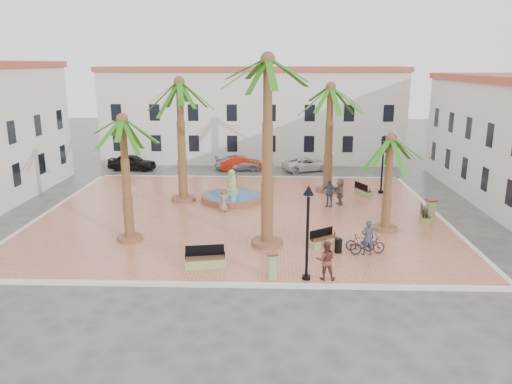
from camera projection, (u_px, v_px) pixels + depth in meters
ground at (241, 215)px, 33.29m from camera, size 120.00×120.00×0.00m
plaza at (241, 214)px, 33.27m from camera, size 26.00×22.00×0.15m
kerb_n at (249, 177)px, 43.91m from camera, size 26.30×0.30×0.16m
kerb_s at (226, 285)px, 22.63m from camera, size 26.30×0.30×0.16m
kerb_e at (438, 216)px, 32.86m from camera, size 0.30×22.30×0.16m
kerb_w at (49, 212)px, 33.68m from camera, size 0.30×22.30×0.16m
building_north at (253, 114)px, 51.44m from camera, size 30.40×7.40×9.50m
fountain at (232, 196)px, 36.17m from camera, size 4.47×4.47×2.31m
palm_nw at (180, 96)px, 34.41m from camera, size 5.70×5.70×8.85m
palm_sw at (123, 134)px, 26.72m from camera, size 4.67×4.67×7.12m
palm_s at (268, 80)px, 25.23m from camera, size 5.62×5.62×10.26m
palm_e at (390, 151)px, 28.67m from camera, size 4.63×4.63×5.84m
palm_ne at (330, 100)px, 37.16m from camera, size 5.77×5.77×8.37m
bench_s at (205, 261)px, 24.36m from camera, size 2.09×0.96×1.06m
bench_se at (323, 241)px, 27.30m from camera, size 1.69×1.41×0.90m
bench_e at (425, 217)px, 31.54m from camera, size 0.88×1.85×0.94m
bench_ne at (363, 192)px, 37.68m from camera, size 1.22×1.88×0.96m
lamppost_s at (308, 216)px, 22.31m from camera, size 0.49×0.49×4.48m
lamppost_e at (383, 154)px, 37.62m from camera, size 0.49×0.49×4.49m
bollard_se at (272, 265)px, 22.96m from camera, size 0.54×0.54×1.26m
bollard_n at (270, 172)px, 42.30m from camera, size 0.53×0.53×1.41m
bollard_e at (430, 211)px, 31.03m from camera, size 0.64×0.64×1.51m
litter_bin at (338, 246)px, 26.21m from camera, size 0.39×0.39×0.77m
cyclist_a at (368, 238)px, 25.75m from camera, size 0.74×0.53×1.88m
bicycle_a at (367, 245)px, 25.97m from camera, size 1.98×0.99×1.00m
cyclist_b at (326, 260)px, 22.85m from camera, size 0.95×0.76×1.86m
bicycle_b at (360, 243)px, 26.43m from camera, size 1.55×0.58×0.91m
pedestrian_fountain_a at (224, 199)px, 33.38m from camera, size 0.98×0.87×1.69m
pedestrian_fountain_b at (329, 193)px, 34.50m from camera, size 1.23×0.92×1.94m
pedestrian_north at (236, 176)px, 40.38m from camera, size 0.65×1.12×1.72m
pedestrian_east at (340, 192)px, 34.99m from camera, size 0.84×1.82×1.89m
car_black at (132, 162)px, 47.10m from camera, size 4.60×2.17×1.52m
car_red at (241, 163)px, 47.09m from camera, size 4.22×2.15×1.33m
car_silver at (238, 163)px, 47.19m from camera, size 4.49×1.91×1.29m
car_white at (307, 164)px, 46.78m from camera, size 5.00×3.60×1.27m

